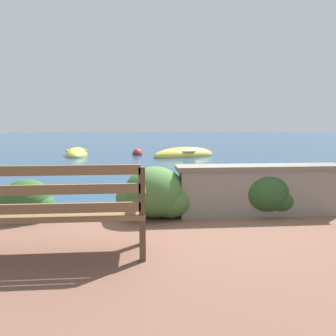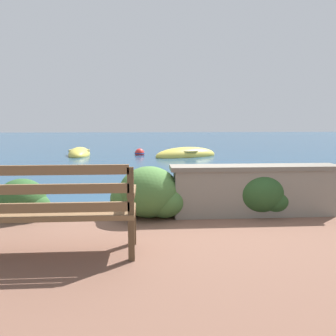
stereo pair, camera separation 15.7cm
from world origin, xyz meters
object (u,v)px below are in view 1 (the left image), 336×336
rowboat_mid (77,154)px  mooring_buoy (137,153)px  park_bench (58,209)px  rowboat_nearest (184,155)px

rowboat_mid → mooring_buoy: size_ratio=5.06×
park_bench → rowboat_mid: size_ratio=0.70×
park_bench → rowboat_nearest: 11.29m
rowboat_mid → rowboat_nearest: bearing=74.2°
rowboat_nearest → mooring_buoy: (-2.04, 0.82, 0.01)m
park_bench → rowboat_nearest: size_ratio=0.55×
park_bench → rowboat_mid: (-2.07, 11.77, -0.65)m
rowboat_mid → mooring_buoy: (2.71, 0.00, 0.02)m
rowboat_nearest → rowboat_mid: (-4.75, 0.82, -0.01)m
park_bench → rowboat_mid: 11.97m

